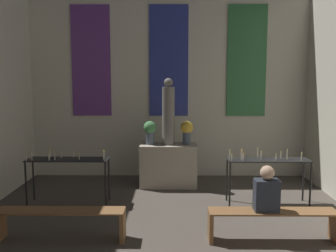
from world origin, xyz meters
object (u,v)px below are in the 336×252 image
Objects in this scene: candle_rack_left at (68,164)px; person_seated at (267,191)px; flower_vase_left at (150,131)px; flower_vase_right at (187,131)px; pew_back_left at (61,218)px; altar at (168,165)px; statue at (168,114)px; candle_rack_right at (268,165)px; pew_back_right at (273,219)px.

candle_rack_left is 3.86m from person_seated.
flower_vase_left is 2.03m from candle_rack_left.
flower_vase_right is at bearing 27.11° from candle_rack_left.
person_seated is at bearing -0.00° from pew_back_left.
altar is 0.90m from flower_vase_right.
altar is at bearing 0.00° from statue.
pew_back_left is at bearing -154.28° from candle_rack_right.
candle_rack_left is at bearing 153.71° from person_seated.
flower_vase_right is at bearing 0.00° from statue.
pew_back_right is at bearing 0.00° from pew_back_left.
candle_rack_right reaches higher than pew_back_left.
flower_vase_left is 0.28× the size of pew_back_right.
candle_rack_right is 2.30× the size of person_seated.
statue is 2.16× the size of person_seated.
person_seated reaches higher than candle_rack_right.
statue is at bearing 118.71° from pew_back_right.
statue is 3.40m from person_seated.
person_seated is at bearing -104.78° from candle_rack_right.
candle_rack_right is 0.82× the size of pew_back_right.
pew_back_left is 2.79× the size of person_seated.
pew_back_right is (2.02, -2.93, -0.94)m from flower_vase_left.
pew_back_left is 3.21m from pew_back_right.
candle_rack_right is at bearing 78.60° from pew_back_right.
flower_vase_right is 0.28× the size of pew_back_right.
flower_vase_left reaches higher than pew_back_right.
candle_rack_right is at bearing 75.22° from person_seated.
statue is 0.94× the size of candle_rack_right.
statue is 2.46m from candle_rack_right.
altar is 0.80× the size of candle_rack_left.
flower_vase_right is at bearing 112.07° from pew_back_right.
altar is 0.86× the size of statue.
statue reaches higher than flower_vase_left.
flower_vase_left is at bearing 67.93° from pew_back_left.
flower_vase_right is (0.42, 0.00, 0.80)m from altar.
statue reaches higher than pew_back_left.
altar is 0.90m from flower_vase_left.
altar is 0.80× the size of candle_rack_right.
flower_vase_left is (-0.42, 0.00, -0.39)m from statue.
flower_vase_right is 3.16m from person_seated.
flower_vase_left and flower_vase_right have the same top height.
candle_rack_right reaches higher than altar.
candle_rack_right is at bearing -38.44° from flower_vase_right.
altar is at bearing 180.00° from flower_vase_right.
pew_back_left is at bearing -78.14° from candle_rack_left.
candle_rack_right is (3.91, 0.00, -0.00)m from candle_rack_left.
person_seated is at bearing -69.74° from flower_vase_right.
candle_rack_right reaches higher than pew_back_right.
altar is at bearing 31.83° from candle_rack_left.
statue is 2.81× the size of flower_vase_left.
candle_rack_right is 1.80m from pew_back_right.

